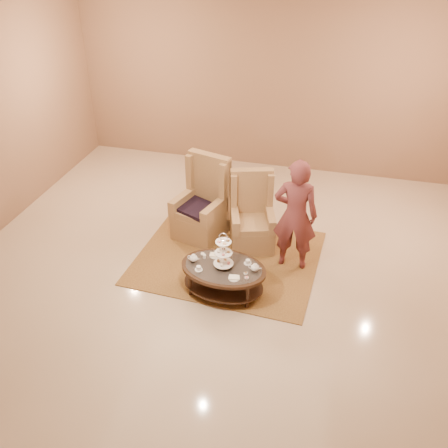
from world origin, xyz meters
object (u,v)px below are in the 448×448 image
(armchair_right, at_px, (252,221))
(person, at_px, (295,215))
(tea_table, at_px, (223,271))
(armchair_left, at_px, (203,209))

(armchair_right, distance_m, person, 0.98)
(armchair_right, bearing_deg, tea_table, -112.58)
(armchair_left, relative_size, person, 0.77)
(armchair_left, bearing_deg, person, -1.92)
(armchair_right, relative_size, person, 0.70)
(armchair_right, xyz_separation_m, person, (0.74, -0.43, 0.48))
(tea_table, distance_m, person, 1.36)
(tea_table, height_order, armchair_left, armchair_left)
(armchair_right, bearing_deg, armchair_left, 156.66)
(armchair_left, relative_size, armchair_right, 1.10)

